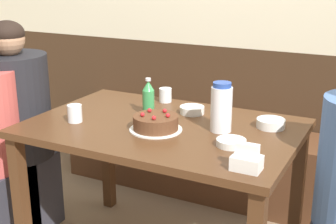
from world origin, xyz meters
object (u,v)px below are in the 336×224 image
Objects in this scene: bowl_side_dish at (231,143)px; glass_water_tall at (75,113)px; bowl_rice_small at (192,110)px; person_pale_blue_shirt at (17,129)px; birthday_cake at (156,123)px; bowl_soup_white at (271,123)px; bench_seat at (221,162)px; napkin_holder at (247,160)px; water_pitcher at (221,108)px; soju_bottle at (148,98)px; glass_tumbler_short at (165,95)px.

bowl_side_dish is 0.78m from glass_water_tall.
bowl_rice_small is 1.00m from person_pale_blue_shirt.
birthday_cake reaches higher than bowl_soup_white.
napkin_holder reaches higher than bench_seat.
birthday_cake is at bearing -1.62° from person_pale_blue_shirt.
napkin_holder is (0.52, -1.14, 0.56)m from bench_seat.
bowl_rice_small is (-0.42, 0.03, -0.00)m from bowl_soup_white.
water_pitcher reaches higher than bowl_rice_small.
bowl_rice_small is 1.00× the size of bowl_side_dish.
birthday_cake is 0.54m from bowl_soup_white.
water_pitcher is 0.42m from soju_bottle.
soju_bottle is 1.73× the size of napkin_holder.
water_pitcher reaches higher than napkin_holder.
napkin_holder is at bearing -9.90° from glass_water_tall.
glass_water_tall is at bearing -169.91° from birthday_cake.
bench_seat is 1.84× the size of person_pale_blue_shirt.
bowl_soup_white is 1.72× the size of glass_tumbler_short.
bench_seat is at bearing 44.68° from person_pale_blue_shirt.
soju_bottle is 0.78m from napkin_holder.
person_pale_blue_shirt is at bearing -167.78° from soju_bottle.
birthday_cake is 3.16× the size of glass_tumbler_short.
water_pitcher is 0.26m from bowl_soup_white.
glass_water_tall is (-0.92, 0.16, 0.00)m from napkin_holder.
glass_tumbler_short is (-0.03, 0.25, -0.05)m from soju_bottle.
person_pale_blue_shirt reaches higher than glass_water_tall.
person_pale_blue_shirt is at bearing 169.65° from napkin_holder.
water_pitcher is at bearing -142.44° from bowl_soup_white.
glass_water_tall is at bearing -134.99° from soju_bottle.
bowl_rice_small is at bearing -85.16° from bench_seat.
bowl_soup_white is 1.58× the size of glass_water_tall.
bowl_soup_white reaches higher than bowl_rice_small.
bowl_side_dish is (0.38, -0.03, -0.02)m from birthday_cake.
person_pale_blue_shirt is (-1.36, -0.25, -0.17)m from bowl_soup_white.
birthday_cake is at bearing -68.00° from glass_tumbler_short.
bowl_soup_white is at bearing 21.81° from glass_water_tall.
bowl_side_dish is 0.72m from glass_tumbler_short.
napkin_holder is 0.87× the size of bowl_side_dish.
person_pale_blue_shirt is at bearing 178.38° from birthday_cake.
person_pale_blue_shirt is (-0.50, 0.10, -0.19)m from glass_water_tall.
glass_water_tall is at bearing -114.43° from glass_tumbler_short.
bench_seat is 0.75m from glass_tumbler_short.
glass_tumbler_short is at bearing 145.34° from water_pitcher.
bowl_soup_white is (0.61, 0.09, -0.07)m from soju_bottle.
bowl_rice_small is at bearing 141.38° from water_pitcher.
bowl_soup_white is (0.19, 0.15, -0.09)m from water_pitcher.
soju_bottle is (-0.14, 0.19, 0.06)m from birthday_cake.
bench_seat is at bearing 70.42° from glass_tumbler_short.
bowl_rice_small is (0.05, -0.60, 0.54)m from bench_seat.
bowl_rice_small is 1.48× the size of glass_water_tall.
person_pale_blue_shirt is at bearing 177.61° from bowl_side_dish.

